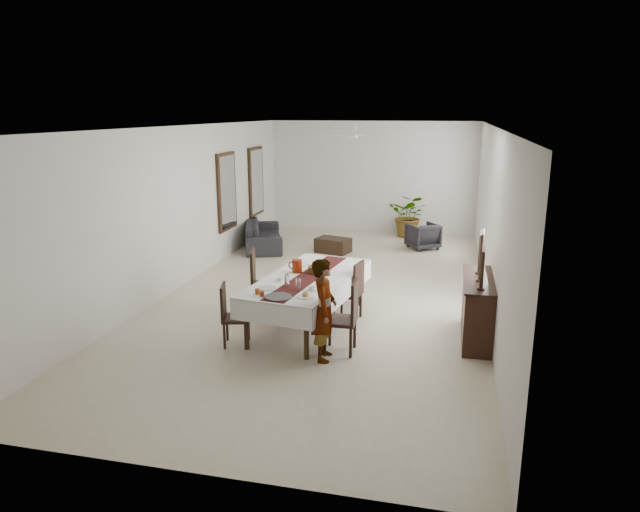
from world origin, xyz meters
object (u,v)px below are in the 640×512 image
Objects in this scene: red_pitcher at (297,266)px; woman at (324,310)px; sideboard_body at (477,310)px; sofa at (263,234)px; dining_table_top at (309,279)px.

woman reaches higher than red_pitcher.
sofa is (-5.24, 5.17, -0.14)m from sideboard_body.
sideboard_body is at bearing 8.66° from dining_table_top.
dining_table_top is at bearing 15.89° from woman.
woman reaches higher than sideboard_body.
sofa is at bearing 17.97° from woman.
sideboard_body is (2.16, 1.26, -0.27)m from woman.
woman is at bearing -174.07° from sofa.
dining_table_top is at bearing -173.58° from sofa.
sideboard_body is (2.95, -0.18, -0.47)m from red_pitcher.
woman is at bearing -58.19° from dining_table_top.
dining_table_top is 1.15× the size of sofa.
woman is 2.51m from sideboard_body.
woman reaches higher than sofa.
red_pitcher reaches higher than sofa.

